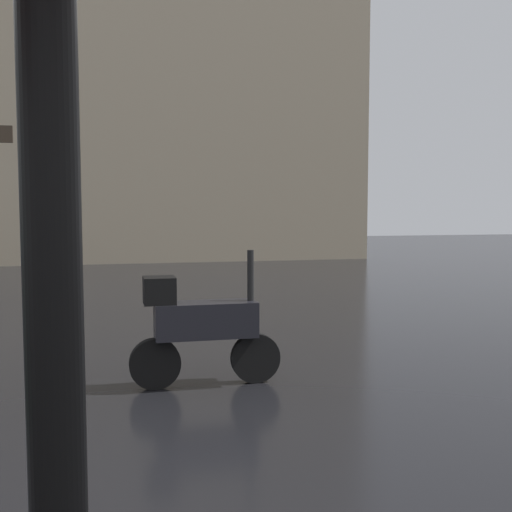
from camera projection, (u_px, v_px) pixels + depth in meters
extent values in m
cylinder|color=black|center=(58.00, 473.00, 0.87)|extent=(0.08, 0.08, 2.53)
cylinder|color=black|center=(255.00, 358.00, 5.78)|extent=(0.46, 0.09, 0.46)
cylinder|color=black|center=(155.00, 364.00, 5.57)|extent=(0.46, 0.09, 0.46)
cube|color=black|center=(206.00, 320.00, 5.65)|extent=(0.92, 0.32, 0.32)
cube|color=black|center=(159.00, 290.00, 5.53)|extent=(0.28, 0.28, 0.24)
cylinder|color=black|center=(250.00, 280.00, 5.71)|extent=(0.06, 0.06, 0.55)
cube|color=gray|center=(98.00, 44.00, 18.13)|extent=(16.03, 2.18, 12.66)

